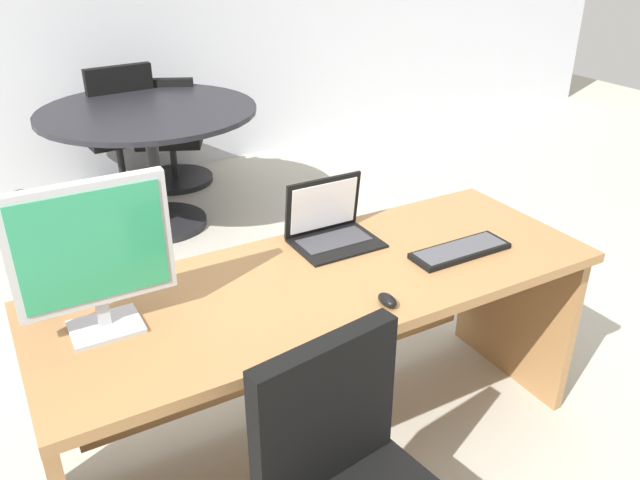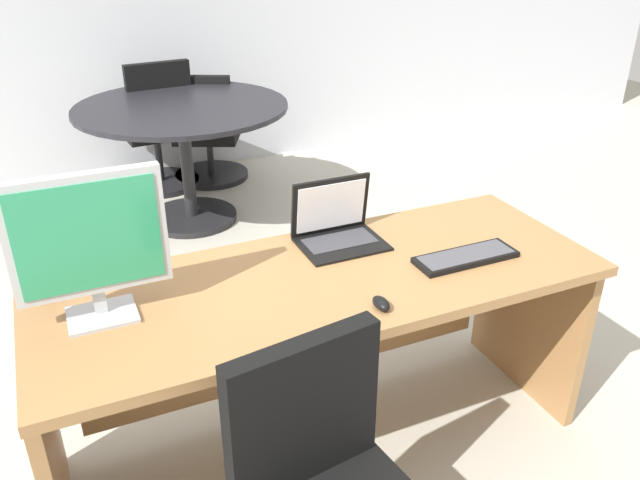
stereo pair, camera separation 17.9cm
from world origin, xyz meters
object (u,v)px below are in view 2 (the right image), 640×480
monitor (89,241)px  laptop (335,222)px  keyboard (466,257)px  meeting_chair_near (207,139)px  meeting_chair_far (159,137)px  meeting_table (184,134)px  desk (318,321)px  desk_lamp (32,213)px  mouse (381,303)px

monitor → laptop: 0.90m
keyboard → meeting_chair_near: meeting_chair_near is taller
meeting_chair_far → meeting_table: bearing=-85.4°
desk → meeting_chair_far: size_ratio=2.00×
desk → keyboard: keyboard is taller
keyboard → desk_lamp: size_ratio=0.94×
laptop → keyboard: size_ratio=0.82×
meeting_chair_near → meeting_chair_far: size_ratio=0.88×
monitor → mouse: bearing=-20.8°
monitor → meeting_chair_near: size_ratio=0.55×
monitor → keyboard: bearing=-7.0°
desk → keyboard: size_ratio=5.12×
desk → laptop: (0.15, 0.19, 0.28)m
laptop → desk_lamp: (-0.99, -0.00, 0.22)m
meeting_chair_near → desk_lamp: bearing=-114.3°
keyboard → laptop: bearing=136.1°
meeting_table → mouse: bearing=-89.1°
meeting_chair_far → meeting_chair_near: bearing=1.5°
desk_lamp → laptop: bearing=0.1°
desk_lamp → meeting_chair_far: bearing=72.5°
desk → monitor: (-0.71, 0.00, 0.46)m
laptop → keyboard: bearing=-43.9°
meeting_table → keyboard: bearing=-78.8°
mouse → meeting_chair_near: size_ratio=0.10×
meeting_chair_far → mouse: bearing=-88.3°
laptop → meeting_chair_far: bearing=93.6°
laptop → keyboard: (0.35, -0.33, -0.06)m
keyboard → meeting_chair_near: (-0.15, 2.96, -0.43)m
meeting_chair_near → mouse: bearing=-94.9°
meeting_table → meeting_chair_near: size_ratio=1.57×
desk → meeting_table: (0.04, 2.16, 0.06)m
desk → keyboard: bearing=-16.4°
desk → meeting_chair_near: meeting_chair_near is taller
keyboard → mouse: 0.45m
desk_lamp → meeting_chair_far: (0.83, 2.62, -0.64)m
desk_lamp → meeting_table: 2.21m
desk → desk_lamp: bearing=167.6°
keyboard → meeting_table: (-0.46, 2.31, -0.16)m
meeting_chair_near → meeting_chair_far: 0.36m
desk_lamp → meeting_chair_near: desk_lamp is taller
monitor → meeting_chair_near: monitor is taller
laptop → mouse: bearing=-98.6°
monitor → mouse: 0.87m
desk → meeting_chair_far: bearing=90.3°
desk → meeting_chair_near: (0.34, 2.82, -0.21)m
desk → meeting_table: meeting_table is taller
monitor → mouse: monitor is taller
mouse → meeting_chair_near: 3.16m
mouse → meeting_table: meeting_table is taller
monitor → desk_lamp: size_ratio=1.15×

